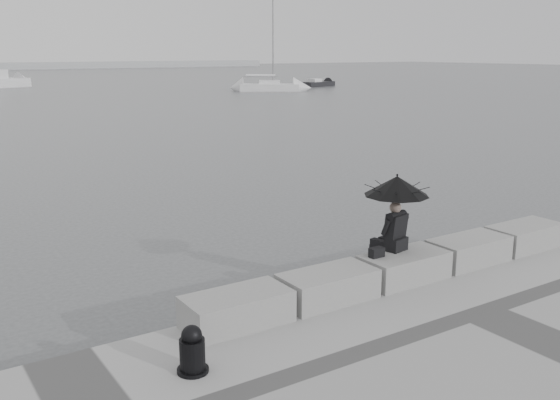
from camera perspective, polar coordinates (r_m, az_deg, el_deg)
ground at (r=11.91m, az=9.58°, el=-8.85°), size 360.00×360.00×0.00m
stone_block_far_left at (r=9.41m, az=-3.96°, el=-9.96°), size 1.60×0.80×0.50m
stone_block_left at (r=10.28m, az=4.41°, el=-7.88°), size 1.60×0.80×0.50m
stone_block_centre at (r=11.34m, az=11.27°, el=-6.03°), size 1.60×0.80×0.50m
stone_block_right at (r=12.54m, az=16.86°, el=-4.45°), size 1.60×0.80×0.50m
stone_block_far_right at (r=13.85m, az=21.42°, el=-3.13°), size 1.60×0.80×0.50m
seated_person at (r=11.18m, az=10.63°, el=0.41°), size 1.16×1.16×1.39m
bag at (r=10.97m, az=8.82°, el=-4.76°), size 0.26×0.15×0.17m
mooring_bollard at (r=8.18m, az=-8.02°, el=-13.68°), size 0.41×0.41×0.65m
sailboat_right at (r=71.63m, az=-0.97°, el=10.36°), size 6.89×5.55×12.90m
small_motorboat at (r=81.16m, az=3.54°, el=10.56°), size 5.09×2.72×1.10m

